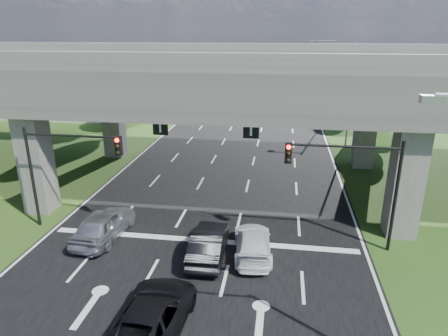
% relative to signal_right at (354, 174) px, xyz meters
% --- Properties ---
extents(ground, '(160.00, 160.00, 0.00)m').
position_rel_signal_right_xyz_m(ground, '(-7.82, -3.94, -4.19)').
color(ground, '#1F4115').
rests_on(ground, ground).
extents(road, '(18.00, 120.00, 0.03)m').
position_rel_signal_right_xyz_m(road, '(-7.82, 6.06, -4.17)').
color(road, black).
rests_on(road, ground).
extents(overpass, '(80.00, 15.00, 10.00)m').
position_rel_signal_right_xyz_m(overpass, '(-7.82, 8.06, 3.73)').
color(overpass, '#383533').
rests_on(overpass, ground).
extents(warehouse, '(20.00, 10.00, 4.00)m').
position_rel_signal_right_xyz_m(warehouse, '(-33.82, 31.06, -2.19)').
color(warehouse, '#9E9E99').
rests_on(warehouse, ground).
extents(signal_right, '(5.76, 0.54, 6.00)m').
position_rel_signal_right_xyz_m(signal_right, '(0.00, 0.00, 0.00)').
color(signal_right, black).
rests_on(signal_right, ground).
extents(signal_left, '(5.76, 0.54, 6.00)m').
position_rel_signal_right_xyz_m(signal_left, '(-15.65, 0.00, 0.00)').
color(signal_left, black).
rests_on(signal_left, ground).
extents(streetlight_far, '(3.38, 0.25, 10.00)m').
position_rel_signal_right_xyz_m(streetlight_far, '(2.27, 20.06, 1.66)').
color(streetlight_far, gray).
rests_on(streetlight_far, ground).
extents(streetlight_beyond, '(3.38, 0.25, 10.00)m').
position_rel_signal_right_xyz_m(streetlight_beyond, '(2.27, 36.06, 1.66)').
color(streetlight_beyond, gray).
rests_on(streetlight_beyond, ground).
extents(tree_left_near, '(4.50, 4.50, 7.80)m').
position_rel_signal_right_xyz_m(tree_left_near, '(-21.78, 22.06, 0.63)').
color(tree_left_near, black).
rests_on(tree_left_near, ground).
extents(tree_left_mid, '(3.91, 3.90, 6.76)m').
position_rel_signal_right_xyz_m(tree_left_mid, '(-24.78, 30.06, -0.01)').
color(tree_left_mid, black).
rests_on(tree_left_mid, ground).
extents(tree_left_far, '(4.80, 4.80, 8.32)m').
position_rel_signal_right_xyz_m(tree_left_far, '(-20.78, 38.06, 0.95)').
color(tree_left_far, black).
rests_on(tree_left_far, ground).
extents(tree_right_near, '(4.20, 4.20, 7.28)m').
position_rel_signal_right_xyz_m(tree_right_near, '(5.22, 24.06, 0.31)').
color(tree_right_near, black).
rests_on(tree_right_near, ground).
extents(tree_right_mid, '(3.91, 3.90, 6.76)m').
position_rel_signal_right_xyz_m(tree_right_mid, '(8.22, 32.06, -0.01)').
color(tree_right_mid, black).
rests_on(tree_right_mid, ground).
extents(tree_right_far, '(4.50, 4.50, 7.80)m').
position_rel_signal_right_xyz_m(tree_right_far, '(4.22, 40.06, 0.63)').
color(tree_right_far, black).
rests_on(tree_right_far, ground).
extents(car_silver, '(2.28, 5.02, 1.67)m').
position_rel_signal_right_xyz_m(car_silver, '(-13.22, -0.94, -3.32)').
color(car_silver, silver).
rests_on(car_silver, road).
extents(car_dark, '(1.76, 4.69, 1.53)m').
position_rel_signal_right_xyz_m(car_dark, '(-7.12, -2.01, -3.39)').
color(car_dark, black).
rests_on(car_dark, road).
extents(car_white, '(2.33, 4.75, 1.33)m').
position_rel_signal_right_xyz_m(car_white, '(-4.91, -1.48, -3.49)').
color(car_white, white).
rests_on(car_white, road).
extents(car_trailing, '(2.78, 5.51, 1.50)m').
position_rel_signal_right_xyz_m(car_trailing, '(-8.28, -7.71, -3.41)').
color(car_trailing, black).
rests_on(car_trailing, road).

